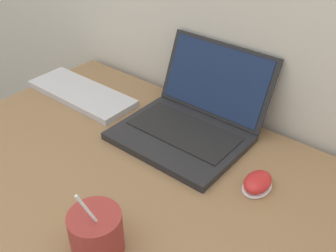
# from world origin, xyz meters

# --- Properties ---
(laptop) EXTENTS (0.34, 0.34, 0.22)m
(laptop) POSITION_xyz_m (0.00, 0.60, 0.80)
(laptop) COLOR #232326
(laptop) RESTS_ON desk
(drink_cup) EXTENTS (0.10, 0.10, 0.17)m
(drink_cup) POSITION_xyz_m (0.10, 0.16, 0.81)
(drink_cup) COLOR #9E332D
(drink_cup) RESTS_ON desk
(computer_mouse) EXTENTS (0.06, 0.09, 0.03)m
(computer_mouse) POSITION_xyz_m (0.25, 0.51, 0.77)
(computer_mouse) COLOR white
(computer_mouse) RESTS_ON desk
(external_keyboard) EXTENTS (0.37, 0.14, 0.02)m
(external_keyboard) POSITION_xyz_m (-0.39, 0.54, 0.77)
(external_keyboard) COLOR silver
(external_keyboard) RESTS_ON desk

